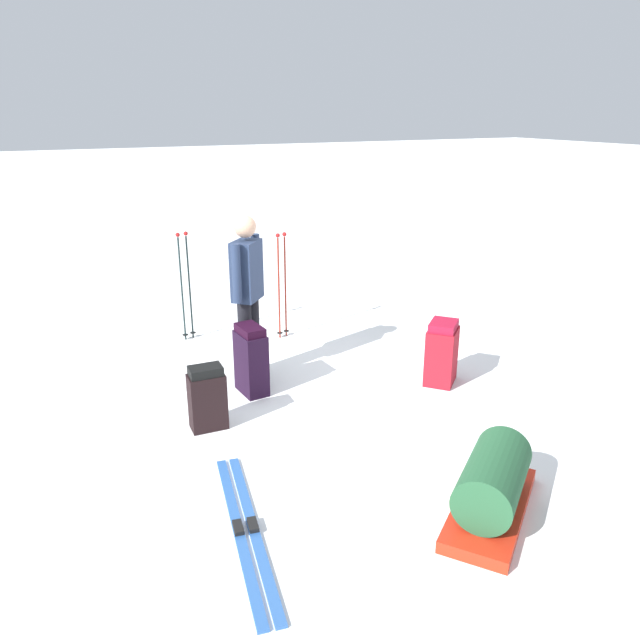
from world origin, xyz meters
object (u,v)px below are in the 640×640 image
backpack_small_spare (207,398)px  ski_poles_planted_near (185,281)px  ski_poles_planted_far (282,280)px  skier_standing (247,289)px  gear_sled (492,486)px  backpack_bright (442,353)px  ski_pair_near (246,529)px  backpack_large_dark (251,360)px

backpack_small_spare → ski_poles_planted_near: bearing=-100.5°
ski_poles_planted_far → skier_standing: bearing=50.8°
gear_sled → backpack_bright: bearing=-117.6°
skier_standing → ski_pair_near: skier_standing is taller
skier_standing → backpack_small_spare: skier_standing is taller
skier_standing → ski_poles_planted_near: (0.29, -1.39, -0.22)m
backpack_small_spare → skier_standing: bearing=-129.3°
ski_pair_near → backpack_small_spare: size_ratio=2.99×
skier_standing → ski_poles_planted_far: bearing=-129.2°
ski_poles_planted_far → gear_sled: ski_poles_planted_far is taller
skier_standing → backpack_large_dark: size_ratio=2.43×
backpack_bright → ski_poles_planted_far: (0.94, -1.94, 0.40)m
backpack_bright → gear_sled: bearing=62.4°
ski_poles_planted_near → ski_poles_planted_far: ski_poles_planted_near is taller
backpack_small_spare → ski_pair_near: bearing=82.9°
skier_standing → backpack_small_spare: (0.71, 0.86, -0.67)m
backpack_small_spare → ski_poles_planted_far: ski_poles_planted_far is taller
ski_pair_near → gear_sled: bearing=159.9°
ski_poles_planted_near → backpack_bright: bearing=129.9°
gear_sled → skier_standing: bearing=-76.5°
ski_pair_near → ski_poles_planted_far: (-1.66, -3.27, 0.71)m
backpack_bright → ski_poles_planted_far: 2.19m
backpack_large_dark → ski_poles_planted_near: size_ratio=0.53×
ski_pair_near → ski_poles_planted_near: bearing=-99.1°
skier_standing → gear_sled: bearing=103.5°
skier_standing → gear_sled: size_ratio=1.46×
skier_standing → backpack_bright: (-1.70, 1.00, -0.63)m
ski_poles_planted_far → gear_sled: bearing=89.0°
skier_standing → backpack_bright: bearing=149.7°
ski_pair_near → ski_poles_planted_far: 3.73m
skier_standing → ski_poles_planted_near: 1.44m
backpack_bright → ski_pair_near: bearing=27.3°
backpack_bright → ski_poles_planted_far: bearing=-64.2°
skier_standing → gear_sled: (-0.70, 2.91, -0.73)m
ski_pair_near → backpack_bright: size_ratio=2.65×
skier_standing → gear_sled: 3.08m
gear_sled → ski_poles_planted_far: bearing=-91.0°
backpack_bright → backpack_small_spare: (2.41, -0.13, -0.04)m
ski_pair_near → backpack_bright: backpack_bright is taller
ski_poles_planted_far → gear_sled: 3.88m
skier_standing → backpack_large_dark: bearing=72.1°
ski_pair_near → ski_poles_planted_near: (-0.60, -3.72, 0.72)m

